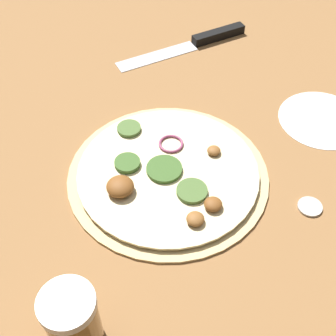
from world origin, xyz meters
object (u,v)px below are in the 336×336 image
object	(u,v)px
pizza	(167,174)
spice_jar	(73,322)
knife	(204,40)
loose_cap	(310,206)

from	to	relation	value
pizza	spice_jar	world-z (taller)	spice_jar
knife	loose_cap	distance (m)	0.43
knife	spice_jar	xyz separation A→B (m)	(-0.12, -0.62, 0.04)
pizza	knife	bearing A→B (deg)	83.39
knife	spice_jar	distance (m)	0.63
pizza	knife	distance (m)	0.36
pizza	loose_cap	xyz separation A→B (m)	(0.21, -0.04, -0.00)
spice_jar	loose_cap	world-z (taller)	spice_jar
knife	loose_cap	xyz separation A→B (m)	(0.17, -0.40, -0.00)
pizza	spice_jar	xyz separation A→B (m)	(-0.08, -0.26, 0.04)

